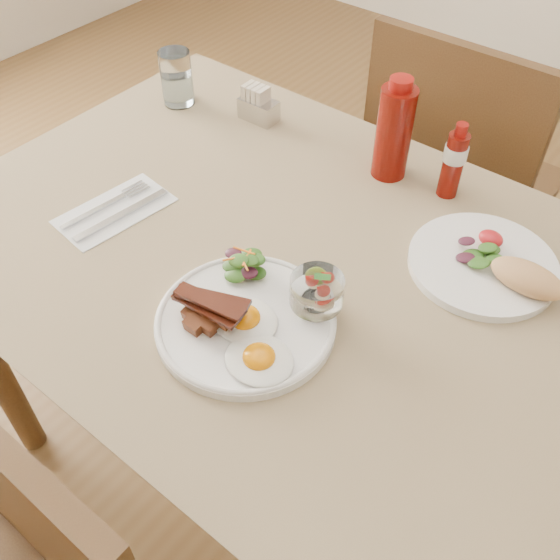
# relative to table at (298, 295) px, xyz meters

# --- Properties ---
(table) EXTENTS (1.33, 0.88, 0.75)m
(table) POSITION_rel_table_xyz_m (0.00, 0.00, 0.00)
(table) COLOR #503519
(table) RESTS_ON ground
(chair_far) EXTENTS (0.42, 0.42, 0.93)m
(chair_far) POSITION_rel_table_xyz_m (0.00, 0.66, -0.14)
(chair_far) COLOR #503519
(chair_far) RESTS_ON ground
(main_plate) EXTENTS (0.28, 0.28, 0.02)m
(main_plate) POSITION_rel_table_xyz_m (0.02, -0.17, 0.10)
(main_plate) COLOR white
(main_plate) RESTS_ON table
(fried_eggs) EXTENTS (0.17, 0.14, 0.03)m
(fried_eggs) POSITION_rel_table_xyz_m (0.06, -0.19, 0.11)
(fried_eggs) COLOR white
(fried_eggs) RESTS_ON main_plate
(bacon_potato_pile) EXTENTS (0.13, 0.08, 0.06)m
(bacon_potato_pile) POSITION_rel_table_xyz_m (-0.02, -0.21, 0.13)
(bacon_potato_pile) COLOR #662D14
(bacon_potato_pile) RESTS_ON main_plate
(side_salad) EXTENTS (0.08, 0.08, 0.04)m
(side_salad) POSITION_rel_table_xyz_m (-0.04, -0.09, 0.12)
(side_salad) COLOR #1F4B14
(side_salad) RESTS_ON main_plate
(fruit_cup) EXTENTS (0.08, 0.08, 0.08)m
(fruit_cup) POSITION_rel_table_xyz_m (0.10, -0.09, 0.15)
(fruit_cup) COLOR white
(fruit_cup) RESTS_ON main_plate
(second_plate) EXTENTS (0.27, 0.25, 0.06)m
(second_plate) POSITION_rel_table_xyz_m (0.27, 0.18, 0.11)
(second_plate) COLOR white
(second_plate) RESTS_ON table
(ketchup_bottle) EXTENTS (0.09, 0.09, 0.20)m
(ketchup_bottle) POSITION_rel_table_xyz_m (-0.01, 0.31, 0.18)
(ketchup_bottle) COLOR #600B05
(ketchup_bottle) RESTS_ON table
(hot_sauce_bottle) EXTENTS (0.05, 0.05, 0.15)m
(hot_sauce_bottle) POSITION_rel_table_xyz_m (0.11, 0.32, 0.16)
(hot_sauce_bottle) COLOR #600B05
(hot_sauce_bottle) RESTS_ON table
(sugar_caddy) EXTENTS (0.09, 0.05, 0.08)m
(sugar_caddy) POSITION_rel_table_xyz_m (-0.34, 0.30, 0.12)
(sugar_caddy) COLOR silver
(sugar_caddy) RESTS_ON table
(water_glass) EXTENTS (0.07, 0.07, 0.12)m
(water_glass) POSITION_rel_table_xyz_m (-0.53, 0.24, 0.14)
(water_glass) COLOR white
(water_glass) RESTS_ON table
(napkin_cutlery) EXTENTS (0.14, 0.22, 0.01)m
(napkin_cutlery) POSITION_rel_table_xyz_m (-0.35, -0.11, 0.09)
(napkin_cutlery) COLOR silver
(napkin_cutlery) RESTS_ON table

